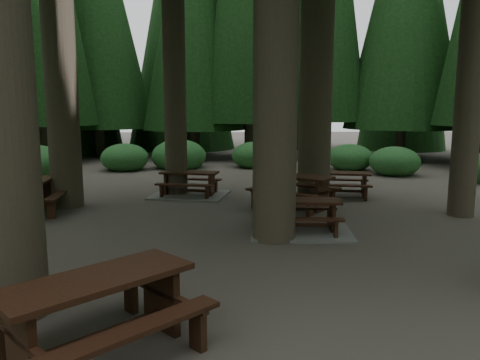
{
  "coord_description": "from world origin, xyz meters",
  "views": [
    {
      "loc": [
        -0.29,
        -8.65,
        2.57
      ],
      "look_at": [
        0.16,
        0.7,
        1.1
      ],
      "focal_mm": 35.0,
      "sensor_mm": 36.0,
      "label": 1
    }
  ],
  "objects_px": {
    "picnic_table_e": "(98,303)",
    "picnic_table_b": "(33,191)",
    "picnic_table_a": "(301,222)",
    "picnic_table_f": "(294,186)",
    "picnic_table_d": "(341,180)",
    "picnic_table_c": "(190,188)"
  },
  "relations": [
    {
      "from": "picnic_table_e",
      "to": "picnic_table_b",
      "type": "bearing_deg",
      "value": 73.28
    },
    {
      "from": "picnic_table_a",
      "to": "picnic_table_b",
      "type": "xyz_separation_m",
      "value": [
        -6.23,
        2.11,
        0.3
      ]
    },
    {
      "from": "picnic_table_a",
      "to": "picnic_table_f",
      "type": "xyz_separation_m",
      "value": [
        0.23,
        2.39,
        0.34
      ]
    },
    {
      "from": "picnic_table_d",
      "to": "picnic_table_e",
      "type": "distance_m",
      "value": 9.79
    },
    {
      "from": "picnic_table_e",
      "to": "picnic_table_f",
      "type": "xyz_separation_m",
      "value": [
        3.19,
        7.09,
        -0.0
      ]
    },
    {
      "from": "picnic_table_a",
      "to": "picnic_table_e",
      "type": "bearing_deg",
      "value": -116.11
    },
    {
      "from": "picnic_table_b",
      "to": "picnic_table_c",
      "type": "height_order",
      "value": "picnic_table_b"
    },
    {
      "from": "picnic_table_b",
      "to": "picnic_table_f",
      "type": "bearing_deg",
      "value": -91.32
    },
    {
      "from": "picnic_table_b",
      "to": "picnic_table_e",
      "type": "bearing_deg",
      "value": -158.12
    },
    {
      "from": "picnic_table_c",
      "to": "picnic_table_f",
      "type": "relative_size",
      "value": 0.97
    },
    {
      "from": "picnic_table_b",
      "to": "picnic_table_c",
      "type": "relative_size",
      "value": 0.79
    },
    {
      "from": "picnic_table_c",
      "to": "picnic_table_d",
      "type": "relative_size",
      "value": 1.3
    },
    {
      "from": "picnic_table_b",
      "to": "picnic_table_d",
      "type": "bearing_deg",
      "value": -81.75
    },
    {
      "from": "picnic_table_a",
      "to": "picnic_table_e",
      "type": "xyz_separation_m",
      "value": [
        -2.96,
        -4.71,
        0.34
      ]
    },
    {
      "from": "picnic_table_f",
      "to": "picnic_table_c",
      "type": "bearing_deg",
      "value": -174.25
    },
    {
      "from": "picnic_table_c",
      "to": "picnic_table_f",
      "type": "distance_m",
      "value": 3.28
    },
    {
      "from": "picnic_table_b",
      "to": "picnic_table_c",
      "type": "bearing_deg",
      "value": -65.26
    },
    {
      "from": "picnic_table_e",
      "to": "picnic_table_f",
      "type": "relative_size",
      "value": 1.01
    },
    {
      "from": "picnic_table_f",
      "to": "picnic_table_d",
      "type": "bearing_deg",
      "value": 79.53
    },
    {
      "from": "picnic_table_c",
      "to": "picnic_table_d",
      "type": "xyz_separation_m",
      "value": [
        4.38,
        -0.29,
        0.24
      ]
    },
    {
      "from": "picnic_table_a",
      "to": "picnic_table_b",
      "type": "distance_m",
      "value": 6.59
    },
    {
      "from": "picnic_table_a",
      "to": "picnic_table_f",
      "type": "height_order",
      "value": "picnic_table_f"
    }
  ]
}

